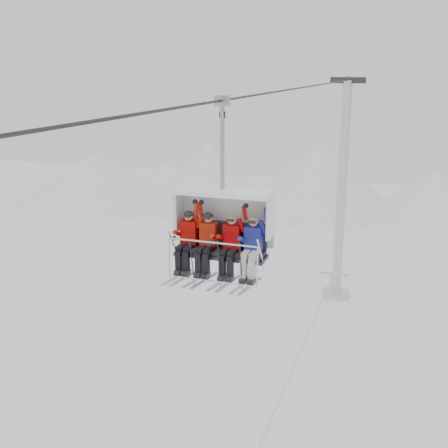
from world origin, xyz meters
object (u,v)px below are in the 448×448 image
(lift_tower_right, at_px, (341,208))
(skier_center_right, at_px, (231,244))
(skier_far_left, at_px, (187,239))
(skier_far_right, at_px, (252,246))
(skier_center_left, at_px, (207,241))
(chairlift_carrier, at_px, (224,219))

(lift_tower_right, relative_size, skier_center_right, 7.99)
(skier_far_left, distance_m, skier_far_right, 1.54)
(skier_center_right, height_order, skier_far_right, same)
(skier_center_left, height_order, skier_center_right, same)
(skier_far_left, bearing_deg, skier_far_right, 0.00)
(chairlift_carrier, distance_m, skier_far_right, 0.94)
(skier_far_right, bearing_deg, chairlift_carrier, 158.04)
(skier_center_left, bearing_deg, skier_center_right, 0.00)
(lift_tower_right, relative_size, chairlift_carrier, 3.38)
(chairlift_carrier, xyz_separation_m, skier_far_right, (0.76, -0.30, -0.46))
(skier_center_right, distance_m, skier_far_right, 0.49)
(skier_center_left, relative_size, skier_center_right, 1.00)
(lift_tower_right, height_order, skier_center_right, lift_tower_right)
(skier_far_right, bearing_deg, skier_center_left, 180.00)
(skier_center_left, xyz_separation_m, skier_far_right, (1.05, 0.00, 0.00))
(skier_far_left, relative_size, skier_center_left, 1.00)
(lift_tower_right, relative_size, skier_far_right, 7.99)
(skier_center_right, bearing_deg, skier_far_left, 180.00)
(skier_far_right, bearing_deg, skier_center_right, 180.00)
(skier_far_left, bearing_deg, chairlift_carrier, 21.28)
(lift_tower_right, bearing_deg, skier_center_right, -89.33)
(lift_tower_right, height_order, chairlift_carrier, lift_tower_right)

